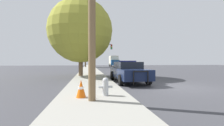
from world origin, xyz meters
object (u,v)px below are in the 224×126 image
object	(u,v)px
tree_sidewalk_near	(81,31)
traffic_cone	(81,89)
fire_hydrant	(106,86)
police_car	(128,71)
utility_pole	(92,6)
box_truck	(114,61)
traffic_light	(99,51)
car_background_oncoming	(126,66)
tree_sidewalk_far	(85,47)

from	to	relation	value
tree_sidewalk_near	traffic_cone	xyz separation A→B (m)	(0.45, -9.03, -4.07)
fire_hydrant	police_car	bearing A→B (deg)	64.93
fire_hydrant	utility_pole	distance (m)	3.14
box_truck	tree_sidewalk_near	distance (m)	32.15
box_truck	traffic_light	bearing A→B (deg)	74.39
police_car	car_background_oncoming	distance (m)	19.45
tree_sidewalk_far	utility_pole	bearing A→B (deg)	-88.54
fire_hydrant	tree_sidewalk_far	xyz separation A→B (m)	(-1.47, 34.51, 4.88)
car_background_oncoming	utility_pole	bearing A→B (deg)	78.05
police_car	traffic_cone	world-z (taller)	police_car
fire_hydrant	traffic_cone	size ratio (longest dim) A/B	1.08
police_car	traffic_light	world-z (taller)	traffic_light
traffic_light	traffic_cone	size ratio (longest dim) A/B	6.94
fire_hydrant	traffic_light	xyz separation A→B (m)	(1.19, 21.05, 3.00)
box_truck	traffic_cone	bearing A→B (deg)	80.52
traffic_cone	car_background_oncoming	bearing A→B (deg)	71.88
utility_pole	box_truck	distance (m)	41.21
fire_hydrant	utility_pole	xyz separation A→B (m)	(-0.57, -0.73, 3.00)
police_car	tree_sidewalk_near	distance (m)	6.63
police_car	box_truck	size ratio (longest dim) A/B	0.76
tree_sidewalk_far	tree_sidewalk_near	xyz separation A→B (m)	(0.03, -25.66, -0.86)
fire_hydrant	traffic_cone	xyz separation A→B (m)	(-0.98, -0.18, -0.05)
police_car	fire_hydrant	world-z (taller)	police_car
tree_sidewalk_far	traffic_cone	distance (m)	35.04
fire_hydrant	box_truck	bearing A→B (deg)	79.85
traffic_light	tree_sidewalk_near	distance (m)	12.51
utility_pole	tree_sidewalk_far	xyz separation A→B (m)	(-0.90, 35.24, 1.88)
tree_sidewalk_far	tree_sidewalk_near	distance (m)	25.67
fire_hydrant	traffic_cone	world-z (taller)	fire_hydrant
fire_hydrant	tree_sidewalk_near	xyz separation A→B (m)	(-1.44, 8.85, 4.02)
police_car	traffic_light	size ratio (longest dim) A/B	1.12
utility_pole	tree_sidewalk_near	distance (m)	9.68
tree_sidewalk_near	traffic_cone	size ratio (longest dim) A/B	11.07
utility_pole	tree_sidewalk_far	distance (m)	35.30
utility_pole	traffic_light	distance (m)	21.85
utility_pole	car_background_oncoming	size ratio (longest dim) A/B	1.61
car_background_oncoming	tree_sidewalk_far	xyz separation A→B (m)	(-8.30, 10.82, 4.70)
traffic_light	traffic_cone	world-z (taller)	traffic_light
traffic_light	traffic_cone	bearing A→B (deg)	-95.83
traffic_light	car_background_oncoming	world-z (taller)	traffic_light
traffic_light	police_car	bearing A→B (deg)	-86.29
police_car	traffic_cone	bearing A→B (deg)	56.62
traffic_light	box_truck	bearing A→B (deg)	72.40
fire_hydrant	box_truck	distance (m)	40.37
police_car	car_background_oncoming	bearing A→B (deg)	-104.06
box_truck	traffic_cone	world-z (taller)	box_truck
car_background_oncoming	tree_sidewalk_far	distance (m)	14.42
tree_sidewalk_near	fire_hydrant	bearing A→B (deg)	-80.79
fire_hydrant	tree_sidewalk_far	world-z (taller)	tree_sidewalk_far
utility_pole	box_truck	size ratio (longest dim) A/B	0.94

